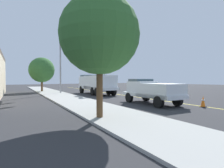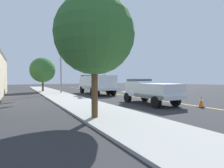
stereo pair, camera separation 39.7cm
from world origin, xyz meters
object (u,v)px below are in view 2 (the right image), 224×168
at_px(service_pickup_truck, 150,90).
at_px(traffic_cone_mid_front, 99,90).
at_px(utility_bucket_truck, 96,83).
at_px(traffic_cone_leading, 201,102).
at_px(traffic_signal_mast, 64,50).
at_px(passing_minivan, 107,85).

distance_m(service_pickup_truck, traffic_cone_mid_front, 15.19).
bearing_deg(service_pickup_truck, utility_bucket_truck, -10.30).
bearing_deg(traffic_cone_leading, service_pickup_truck, 25.51).
relative_size(utility_bucket_truck, traffic_cone_leading, 10.11).
bearing_deg(traffic_signal_mast, traffic_cone_mid_front, -81.47).
relative_size(utility_bucket_truck, passing_minivan, 1.68).
relative_size(traffic_cone_leading, traffic_signal_mast, 0.09).
bearing_deg(traffic_cone_mid_front, utility_bucket_truck, 141.84).
distance_m(traffic_cone_leading, traffic_cone_mid_front, 18.10).
relative_size(service_pickup_truck, traffic_cone_leading, 6.99).
distance_m(service_pickup_truck, traffic_cone_leading, 3.82).
bearing_deg(traffic_signal_mast, passing_minivan, -66.69).
xyz_separation_m(utility_bucket_truck, service_pickup_truck, (-11.25, 2.04, -0.48)).
xyz_separation_m(traffic_cone_mid_front, traffic_signal_mast, (-0.94, 6.24, 5.57)).
distance_m(utility_bucket_truck, passing_minivan, 9.67).
xyz_separation_m(passing_minivan, traffic_cone_leading, (-21.46, 7.25, -0.56)).
xyz_separation_m(traffic_cone_leading, traffic_signal_mast, (16.92, 3.29, 5.53)).
relative_size(traffic_cone_leading, traffic_cone_mid_front, 1.09).
relative_size(passing_minivan, traffic_cone_leading, 6.01).
relative_size(traffic_cone_mid_front, traffic_signal_mast, 0.09).
height_order(utility_bucket_truck, service_pickup_truck, utility_bucket_truck).
bearing_deg(service_pickup_truck, traffic_cone_leading, -154.49).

